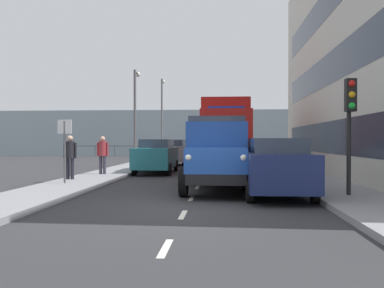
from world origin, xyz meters
name	(u,v)px	position (x,y,z in m)	size (l,w,h in m)	color
ground_plane	(205,172)	(0.00, -11.88, 0.00)	(80.00, 80.00, 0.00)	#2D2D30
sidewalk_left	(291,171)	(-4.47, -11.88, 0.07)	(2.13, 39.92, 0.15)	gray
sidewalk_right	(122,170)	(4.47, -11.88, 0.07)	(2.13, 39.92, 0.15)	gray
road_centreline_markings	(205,173)	(0.00, -11.29, 0.00)	(0.12, 35.48, 0.01)	silver
sea_horizon	(214,133)	(0.00, -34.84, 2.50)	(80.00, 0.80, 5.00)	#84939E
seawall_railing	(213,148)	(0.00, -31.24, 0.92)	(28.08, 0.08, 1.20)	#4C5156
truck_vintage_blue	(217,155)	(-0.70, -3.60, 1.18)	(2.17, 5.64, 2.43)	black
lorry_cargo_red	(225,133)	(-1.06, -12.80, 2.08)	(2.58, 8.20, 3.87)	red
car_navy_kerbside_near	(275,166)	(-2.45, -2.56, 0.90)	(1.87, 4.55, 1.72)	navy
car_white_kerbside_1	(257,158)	(-2.45, -8.64, 0.89)	(1.76, 4.19, 1.72)	white
car_teal_oppositeside_0	(157,156)	(2.45, -10.99, 0.90)	(1.85, 4.65, 1.72)	#1E6670
car_grey_oppositeside_1	(172,152)	(2.45, -17.63, 0.90)	(1.97, 4.37, 1.72)	slate
pedestrian_couple_b	(70,153)	(5.04, -5.86, 1.15)	(0.53, 0.34, 1.70)	black
pedestrian_in_dark_coat	(103,152)	(4.50, -8.40, 1.15)	(0.53, 0.34, 1.70)	#383342
traffic_light_near	(350,111)	(-4.38, -1.79, 2.47)	(0.28, 0.41, 3.20)	black
lamp_post_promenade	(135,108)	(4.49, -15.48, 3.70)	(0.32, 1.14, 5.90)	#59595B
lamp_post_far	(162,111)	(4.39, -26.26, 4.26)	(0.32, 1.14, 6.96)	#59595B
street_sign	(65,140)	(4.70, -4.44, 1.68)	(0.50, 0.07, 2.25)	#4C4C4C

